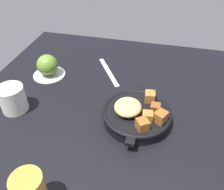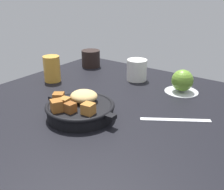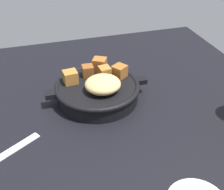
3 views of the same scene
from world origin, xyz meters
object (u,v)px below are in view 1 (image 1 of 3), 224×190
cast_iron_skillet (137,114)px  red_apple (47,65)px  butter_knife (109,72)px  ceramic_mug_white (13,99)px

cast_iron_skillet → red_apple: (16.13, 35.27, 1.61)cm
butter_knife → ceramic_mug_white: bearing=107.0°
butter_knife → red_apple: bearing=76.4°
red_apple → cast_iron_skillet: bearing=-114.6°
red_apple → butter_knife: size_ratio=0.38×
red_apple → ceramic_mug_white: size_ratio=0.92×
cast_iron_skillet → red_apple: 38.82cm
cast_iron_skillet → ceramic_mug_white: size_ratio=2.93×
cast_iron_skillet → ceramic_mug_white: bearing=95.4°
ceramic_mug_white → red_apple: bearing=-5.7°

